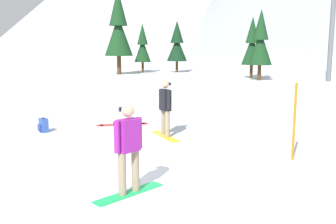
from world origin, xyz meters
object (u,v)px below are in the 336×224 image
at_px(pine_tree_short, 260,42).
at_px(pine_tree_tall, 252,45).
at_px(loose_snowboard_near_right, 123,124).
at_px(backpack_grey, 129,143).
at_px(snowboarder_midground, 165,107).
at_px(backpack_blue, 43,125).
at_px(pine_tree_leaning, 177,44).
at_px(snowboarder_foreground, 128,147).
at_px(pine_tree_young, 143,46).
at_px(trail_marker_pole, 294,122).
at_px(pine_tree_broad, 118,28).

distance_m(pine_tree_short, pine_tree_tall, 2.09).
distance_m(loose_snowboard_near_right, backpack_grey, 3.47).
bearing_deg(snowboarder_midground, pine_tree_tall, 95.67).
relative_size(snowboarder_midground, backpack_grey, 3.63).
bearing_deg(pine_tree_short, backpack_blue, -96.93).
bearing_deg(pine_tree_leaning, pine_tree_tall, -25.37).
xyz_separation_m(snowboarder_foreground, backpack_blue, (-5.11, 3.52, -0.68)).
height_order(snowboarder_foreground, pine_tree_young, pine_tree_young).
height_order(backpack_grey, pine_tree_short, pine_tree_short).
relative_size(backpack_blue, pine_tree_short, 0.09).
height_order(backpack_blue, pine_tree_young, pine_tree_young).
bearing_deg(trail_marker_pole, pine_tree_short, 103.16).
bearing_deg(pine_tree_leaning, trail_marker_pole, -62.14).
bearing_deg(pine_tree_young, backpack_blue, -69.19).
distance_m(backpack_grey, pine_tree_tall, 24.39).
bearing_deg(pine_tree_young, pine_tree_broad, -108.40).
bearing_deg(trail_marker_pole, pine_tree_young, 124.31).
bearing_deg(backpack_blue, trail_marker_pole, 0.24).
relative_size(loose_snowboard_near_right, backpack_blue, 3.41).
height_order(backpack_blue, pine_tree_broad, pine_tree_broad).
xyz_separation_m(backpack_blue, backpack_grey, (3.61, -0.87, 0.00)).
distance_m(loose_snowboard_near_right, pine_tree_broad, 24.20).
height_order(snowboarder_midground, backpack_blue, snowboarder_midground).
relative_size(backpack_blue, backpack_grey, 1.00).
xyz_separation_m(snowboarder_midground, pine_tree_short, (-1.19, 20.49, 2.07)).
bearing_deg(loose_snowboard_near_right, pine_tree_short, 87.37).
height_order(pine_tree_short, pine_tree_tall, pine_tree_short).
height_order(pine_tree_young, pine_tree_tall, pine_tree_tall).
bearing_deg(loose_snowboard_near_right, snowboarder_foreground, -58.58).
bearing_deg(loose_snowboard_near_right, pine_tree_tall, 90.35).
bearing_deg(loose_snowboard_near_right, pine_tree_leaning, 108.58).
bearing_deg(pine_tree_leaning, pine_tree_broad, -128.39).
xyz_separation_m(backpack_grey, pine_tree_short, (-0.99, 22.36, 2.76)).
height_order(backpack_grey, pine_tree_tall, pine_tree_tall).
bearing_deg(pine_tree_short, loose_snowboard_near_right, -92.63).
height_order(loose_snowboard_near_right, backpack_blue, backpack_blue).
height_order(pine_tree_leaning, pine_tree_tall, pine_tree_leaning).
bearing_deg(pine_tree_broad, pine_tree_short, -4.03).
bearing_deg(backpack_grey, trail_marker_pole, 12.68).
height_order(loose_snowboard_near_right, pine_tree_tall, pine_tree_tall).
relative_size(loose_snowboard_near_right, pine_tree_short, 0.29).
relative_size(snowboarder_midground, backpack_blue, 3.63).
xyz_separation_m(snowboarder_foreground, trail_marker_pole, (2.52, 3.55, 0.04)).
xyz_separation_m(backpack_grey, pine_tree_young, (-13.24, 26.20, 2.40)).
bearing_deg(pine_tree_broad, snowboarder_foreground, -58.81).
bearing_deg(backpack_grey, loose_snowboard_near_right, 123.04).
bearing_deg(pine_tree_short, pine_tree_broad, 175.97).
height_order(snowboarder_foreground, pine_tree_leaning, pine_tree_leaning).
relative_size(snowboarder_midground, pine_tree_tall, 0.34).
bearing_deg(snowboarder_foreground, pine_tree_tall, 97.48).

